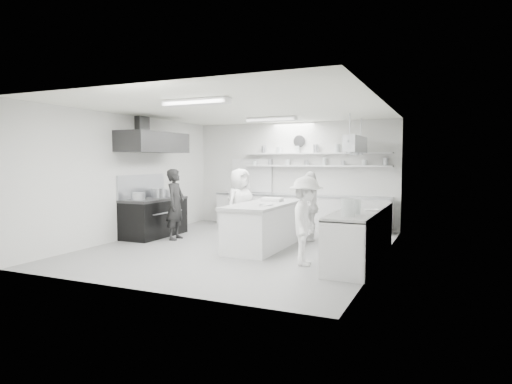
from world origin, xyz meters
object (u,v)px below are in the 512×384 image
at_px(stove, 154,218).
at_px(right_counter, 361,236).
at_px(cook_stove, 176,204).
at_px(prep_island, 265,226).
at_px(back_counter, 300,212).
at_px(cook_back, 239,202).

xyz_separation_m(stove, right_counter, (5.25, -0.60, 0.02)).
distance_m(right_counter, cook_stove, 4.55).
xyz_separation_m(prep_island, cook_stove, (-2.33, 0.02, 0.39)).
bearing_deg(right_counter, prep_island, 168.85).
distance_m(back_counter, cook_stove, 3.67).
bearing_deg(cook_stove, right_counter, -104.46).
xyz_separation_m(back_counter, cook_back, (-1.51, -0.78, 0.29)).
bearing_deg(right_counter, stove, 173.48).
distance_m(cook_stove, cook_back, 2.26).
bearing_deg(cook_stove, cook_back, -25.46).
relative_size(back_counter, cook_back, 3.35).
height_order(stove, cook_back, cook_back).
bearing_deg(back_counter, cook_stove, -126.22).
distance_m(right_counter, cook_back, 4.67).
bearing_deg(stove, cook_back, 55.40).
distance_m(stove, back_counter, 4.03).
height_order(stove, cook_stove, cook_stove).
height_order(back_counter, cook_back, cook_back).
xyz_separation_m(cook_stove, cook_back, (0.65, 2.16, -0.10)).
height_order(stove, prep_island, prep_island).
distance_m(stove, cook_stove, 0.85).
relative_size(right_counter, cook_stove, 1.94).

